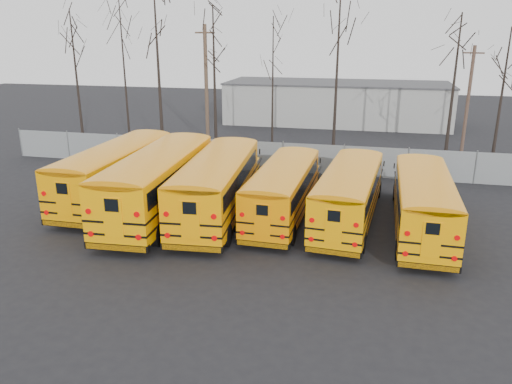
% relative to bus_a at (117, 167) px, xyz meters
% --- Properties ---
extents(ground, '(120.00, 120.00, 0.00)m').
position_rel_bus_a_xyz_m(ground, '(7.85, -4.18, -1.87)').
color(ground, black).
rests_on(ground, ground).
extents(fence, '(40.00, 0.04, 2.00)m').
position_rel_bus_a_xyz_m(fence, '(7.85, 7.82, -0.87)').
color(fence, gray).
rests_on(fence, ground).
extents(distant_building, '(22.00, 8.00, 4.00)m').
position_rel_bus_a_xyz_m(distant_building, '(9.85, 27.82, 0.13)').
color(distant_building, '#999995').
rests_on(distant_building, ground).
extents(bus_a, '(2.66, 11.45, 3.20)m').
position_rel_bus_a_xyz_m(bus_a, '(0.00, 0.00, 0.00)').
color(bus_a, black).
rests_on(bus_a, ground).
extents(bus_b, '(3.40, 12.26, 3.40)m').
position_rel_bus_a_xyz_m(bus_b, '(3.22, -1.61, 0.11)').
color(bus_b, black).
rests_on(bus_b, ground).
extents(bus_c, '(3.51, 11.69, 3.23)m').
position_rel_bus_a_xyz_m(bus_c, '(6.16, -1.20, 0.02)').
color(bus_c, black).
rests_on(bus_c, ground).
extents(bus_d, '(2.61, 10.18, 2.83)m').
position_rel_bus_a_xyz_m(bus_d, '(9.40, -0.66, -0.22)').
color(bus_d, black).
rests_on(bus_d, ground).
extents(bus_e, '(3.25, 10.47, 2.89)m').
position_rel_bus_a_xyz_m(bus_e, '(12.63, -0.71, -0.18)').
color(bus_e, black).
rests_on(bus_e, ground).
extents(bus_f, '(2.55, 10.36, 2.89)m').
position_rel_bus_a_xyz_m(bus_f, '(15.99, -1.22, -0.18)').
color(bus_f, black).
rests_on(bus_f, ground).
extents(utility_pole_left, '(1.69, 0.44, 9.54)m').
position_rel_bus_a_xyz_m(utility_pole_left, '(0.48, 14.24, 3.02)').
color(utility_pole_left, brown).
rests_on(utility_pole_left, ground).
extents(utility_pole_right, '(1.40, 0.54, 8.04)m').
position_rel_bus_a_xyz_m(utility_pole_right, '(20.34, 15.95, 2.26)').
color(utility_pole_right, brown).
rests_on(utility_pole_right, ground).
extents(tree_0, '(0.26, 0.26, 10.64)m').
position_rel_bus_a_xyz_m(tree_0, '(-9.56, 12.06, 3.45)').
color(tree_0, black).
rests_on(tree_0, ground).
extents(tree_1, '(0.26, 0.26, 11.87)m').
position_rel_bus_a_xyz_m(tree_1, '(-5.91, 13.06, 4.06)').
color(tree_1, black).
rests_on(tree_1, ground).
extents(tree_2, '(0.26, 0.26, 12.61)m').
position_rel_bus_a_xyz_m(tree_2, '(-1.98, 10.76, 4.43)').
color(tree_2, black).
rests_on(tree_2, ground).
extents(tree_3, '(0.26, 0.26, 10.90)m').
position_rel_bus_a_xyz_m(tree_3, '(1.39, 13.58, 3.58)').
color(tree_3, black).
rests_on(tree_3, ground).
extents(tree_4, '(0.26, 0.26, 10.06)m').
position_rel_bus_a_xyz_m(tree_4, '(6.00, 13.47, 3.16)').
color(tree_4, black).
rests_on(tree_4, ground).
extents(tree_5, '(0.26, 0.26, 12.47)m').
position_rel_bus_a_xyz_m(tree_5, '(10.81, 12.52, 4.36)').
color(tree_5, black).
rests_on(tree_5, ground).
extents(tree_6, '(0.26, 0.26, 10.22)m').
position_rel_bus_a_xyz_m(tree_6, '(18.83, 13.34, 3.23)').
color(tree_6, black).
rests_on(tree_6, ground).
extents(tree_7, '(0.26, 0.26, 9.30)m').
position_rel_bus_a_xyz_m(tree_7, '(21.71, 12.08, 2.78)').
color(tree_7, black).
rests_on(tree_7, ground).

